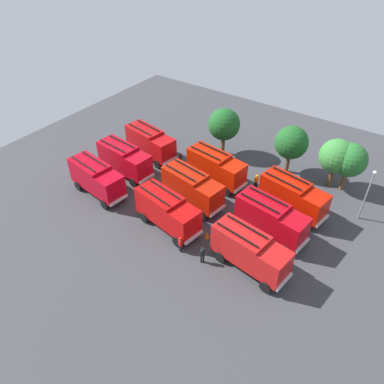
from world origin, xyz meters
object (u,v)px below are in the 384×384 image
Objects in this scene: firefighter_4 at (203,156)px; fire_truck_7 at (216,166)px; lamppost at (368,191)px; fire_truck_4 at (192,187)px; firefighter_0 at (181,159)px; traffic_cone_0 at (207,235)px; fire_truck_5 at (271,218)px; tree_0 at (224,125)px; fire_truck_2 at (250,250)px; fire_truck_6 at (150,142)px; tree_3 at (350,160)px; fire_truck_1 at (167,210)px; firefighter_1 at (256,181)px; tree_1 at (291,143)px; firefighter_3 at (202,254)px; fire_truck_8 at (293,195)px; tree_2 at (337,156)px; fire_truck_0 at (97,178)px; fire_truck_3 at (124,159)px; firefighter_2 at (180,244)px.

fire_truck_7 is at bearing 110.26° from firefighter_4.
fire_truck_4 is at bearing -153.35° from lamppost.
firefighter_0 is 2.37× the size of traffic_cone_0.
firefighter_4 is (-12.42, 7.04, -1.13)m from fire_truck_5.
fire_truck_2 is at bearing -51.98° from tree_0.
tree_3 reaches higher than fire_truck_6.
fire_truck_2 is (9.16, -0.04, 0.00)m from fire_truck_1.
traffic_cone_0 is (-0.13, -10.12, -0.55)m from firefighter_1.
fire_truck_6 is at bearing -156.70° from tree_1.
firefighter_4 is at bearing 125.18° from traffic_cone_0.
firefighter_3 reaches higher than firefighter_0.
tree_0 is at bearing 163.92° from fire_truck_8.
tree_3 is 0.98× the size of lamppost.
tree_1 is (-3.34, 6.73, 1.91)m from fire_truck_8.
firefighter_0 is at bearing -171.29° from fire_truck_8.
fire_truck_1 is at bearing -143.25° from fire_truck_5.
tree_2 reaches higher than fire_truck_1.
fire_truck_0 is 15.38m from firefighter_3.
firefighter_4 is (6.31, 7.42, -1.13)m from fire_truck_3.
firefighter_0 is at bearing -117.50° from firefighter_2.
fire_truck_7 is (-8.99, 4.44, 0.00)m from fire_truck_5.
fire_truck_0 is at bearing -145.64° from firefighter_3.
fire_truck_0 is at bearing -143.38° from tree_3.
fire_truck_7 is (-9.33, 9.32, 0.00)m from fire_truck_2.
tree_3 reaches higher than fire_truck_8.
fire_truck_8 is 9.93m from traffic_cone_0.
fire_truck_3 reaches higher than firefighter_3.
fire_truck_4 is at bearing 101.73° from fire_truck_1.
tree_3 is at bearing 86.46° from fire_truck_2.
firefighter_2 is 0.97× the size of firefighter_3.
tree_3 reaches higher than fire_truck_1.
tree_2 reaches higher than fire_truck_5.
fire_truck_6 and fire_truck_7 have the same top height.
tree_3 reaches higher than fire_truck_3.
firefighter_0 is at bearing 137.84° from traffic_cone_0.
tree_0 is (-2.59, 5.93, 2.03)m from fire_truck_7.
tree_1 is at bearing 53.46° from fire_truck_0.
firefighter_3 is (-3.69, -1.89, -1.15)m from fire_truck_2.
fire_truck_8 is at bearing 177.63° from firefighter_2.
fire_truck_2 is 16.43m from tree_2.
fire_truck_4 is (9.57, 4.65, 0.00)m from fire_truck_0.
tree_1 is 6.62m from tree_3.
tree_0 reaches higher than fire_truck_6.
fire_truck_7 is 4.27× the size of firefighter_0.
fire_truck_4 is 4.22× the size of firefighter_3.
firefighter_0 is 0.29× the size of tree_2.
fire_truck_3 and fire_truck_7 have the same top height.
fire_truck_0 is at bearing -72.18° from firefighter_2.
firefighter_4 is at bearing 116.25° from fire_truck_1.
fire_truck_6 is at bearing -172.18° from fire_truck_7.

